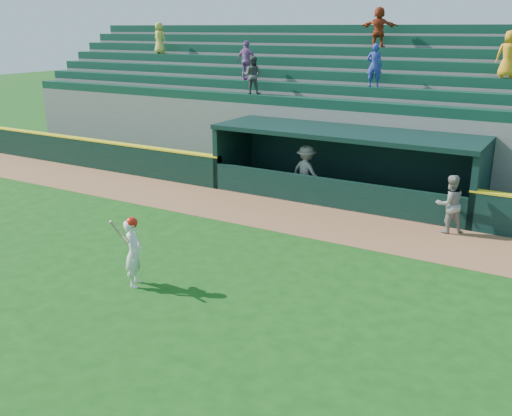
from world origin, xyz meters
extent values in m
plane|color=#144511|center=(0.00, 0.00, 0.00)|extent=(120.00, 120.00, 0.00)
cube|color=brown|center=(0.00, 4.90, 0.01)|extent=(40.00, 3.00, 0.01)
cube|color=black|center=(-12.25, 6.55, 0.60)|extent=(15.50, 0.30, 1.20)
cube|color=yellow|center=(-12.25, 6.55, 1.23)|extent=(15.50, 0.32, 0.06)
imported|color=gray|center=(4.07, 5.98, 0.88)|extent=(1.09, 1.05, 1.76)
imported|color=#979793|center=(-1.20, 7.17, 0.95)|extent=(1.37, 1.00, 1.89)
cube|color=slate|center=(0.00, 7.70, 0.02)|extent=(9.00, 2.60, 0.04)
cube|color=black|center=(-4.60, 7.70, 1.15)|extent=(0.20, 2.60, 2.30)
cube|color=black|center=(4.60, 7.70, 1.15)|extent=(0.20, 2.60, 2.30)
cube|color=black|center=(0.00, 9.00, 1.15)|extent=(9.40, 0.20, 2.30)
cube|color=black|center=(0.00, 7.70, 2.38)|extent=(9.40, 2.80, 0.16)
cube|color=black|center=(0.00, 6.48, 0.50)|extent=(9.00, 0.16, 1.00)
cube|color=brown|center=(0.00, 8.50, 0.25)|extent=(8.40, 0.45, 0.10)
cube|color=slate|center=(0.00, 9.53, 1.46)|extent=(34.00, 0.85, 2.91)
cube|color=#0F3828|center=(0.00, 9.41, 3.09)|extent=(34.00, 0.60, 0.36)
cube|color=slate|center=(0.00, 10.38, 1.68)|extent=(34.00, 0.85, 3.36)
cube|color=#0F3828|center=(0.00, 10.26, 3.54)|extent=(34.00, 0.60, 0.36)
cube|color=slate|center=(0.00, 11.22, 1.91)|extent=(34.00, 0.85, 3.81)
cube|color=#0F3828|center=(0.00, 11.11, 3.99)|extent=(34.00, 0.60, 0.36)
cube|color=slate|center=(0.00, 12.07, 2.13)|extent=(34.00, 0.85, 4.26)
cube|color=#0F3828|center=(0.00, 11.96, 4.44)|extent=(34.00, 0.60, 0.36)
cube|color=slate|center=(0.00, 12.93, 2.35)|extent=(34.00, 0.85, 4.71)
cube|color=#0F3828|center=(0.00, 12.81, 4.89)|extent=(34.00, 0.60, 0.36)
cube|color=slate|center=(0.00, 13.78, 2.58)|extent=(34.00, 0.85, 5.16)
cube|color=#0F3828|center=(0.00, 13.66, 5.34)|extent=(34.00, 0.60, 0.36)
cube|color=slate|center=(0.00, 14.62, 2.80)|extent=(34.00, 0.85, 5.61)
cube|color=#0F3828|center=(0.00, 14.51, 5.79)|extent=(34.00, 0.60, 0.36)
cube|color=slate|center=(0.00, 15.20, 2.80)|extent=(34.50, 0.30, 5.61)
imported|color=orange|center=(4.49, 11.12, 4.97)|extent=(0.85, 0.63, 1.60)
imported|color=#A33519|center=(-0.77, 12.83, 5.87)|extent=(1.53, 0.68, 1.60)
imported|color=#293797|center=(0.02, 10.28, 4.51)|extent=(0.64, 0.50, 1.58)
imported|color=#464646|center=(-4.76, 9.43, 4.02)|extent=(0.84, 0.72, 1.49)
imported|color=gold|center=(-11.60, 11.97, 5.36)|extent=(0.76, 0.53, 1.48)
imported|color=#9A5EA2|center=(-5.55, 10.28, 4.53)|extent=(0.97, 0.45, 1.62)
imported|color=white|center=(-1.48, -1.53, 0.82)|extent=(0.63, 0.71, 1.63)
sphere|color=red|center=(-1.48, -1.53, 1.56)|extent=(0.27, 0.27, 0.27)
cylinder|color=tan|center=(-1.66, -1.75, 1.33)|extent=(0.17, 0.52, 0.76)
camera|label=1|loc=(7.27, -10.76, 5.85)|focal=40.00mm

